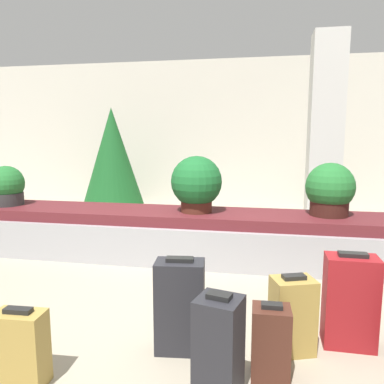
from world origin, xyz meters
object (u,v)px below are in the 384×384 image
at_px(suitcase_5, 350,301).
at_px(potted_plant_1, 6,187).
at_px(suitcase_7, 219,349).
at_px(suitcase_8, 271,342).
at_px(suitcase_2, 21,348).
at_px(potted_plant_2, 196,184).
at_px(decorated_tree, 112,156).
at_px(suitcase_4, 292,315).
at_px(suitcase_3, 180,306).
at_px(potted_plant_0, 330,190).
at_px(pillar, 325,133).

bearing_deg(suitcase_5, potted_plant_1, 157.32).
xyz_separation_m(suitcase_7, suitcase_8, (0.30, 0.27, -0.08)).
bearing_deg(suitcase_8, suitcase_2, -168.49).
bearing_deg(suitcase_5, potted_plant_2, 129.89).
bearing_deg(decorated_tree, suitcase_5, -49.88).
bearing_deg(suitcase_2, potted_plant_1, 124.66).
distance_m(suitcase_4, suitcase_8, 0.37).
bearing_deg(potted_plant_1, suitcase_3, -35.25).
xyz_separation_m(potted_plant_0, potted_plant_2, (-1.61, -0.09, 0.05)).
height_order(suitcase_4, potted_plant_1, potted_plant_1).
bearing_deg(pillar, decorated_tree, 172.22).
height_order(suitcase_8, potted_plant_0, potted_plant_0).
relative_size(pillar, potted_plant_2, 4.54).
xyz_separation_m(suitcase_5, decorated_tree, (-3.64, 4.32, 0.80)).
height_order(suitcase_3, potted_plant_1, potted_plant_1).
bearing_deg(suitcase_3, suitcase_2, -153.92).
bearing_deg(decorated_tree, pillar, -7.78).
bearing_deg(suitcase_4, suitcase_7, -147.15).
xyz_separation_m(suitcase_3, suitcase_5, (1.22, 0.30, 0.01)).
bearing_deg(potted_plant_0, suitcase_3, -121.99).
bearing_deg(suitcase_5, potted_plant_0, 86.25).
relative_size(suitcase_2, suitcase_7, 0.77).
height_order(pillar, potted_plant_2, pillar).
height_order(suitcase_2, decorated_tree, decorated_tree).
xyz_separation_m(pillar, suitcase_4, (-0.75, -3.94, -1.32)).
xyz_separation_m(pillar, suitcase_7, (-1.22, -4.54, -1.28)).
height_order(suitcase_4, potted_plant_2, potted_plant_2).
relative_size(suitcase_2, potted_plant_1, 0.94).
xyz_separation_m(suitcase_2, suitcase_5, (2.11, 0.86, 0.10)).
bearing_deg(decorated_tree, suitcase_8, -57.57).
height_order(suitcase_4, decorated_tree, decorated_tree).
distance_m(suitcase_2, suitcase_3, 1.06).
bearing_deg(potted_plant_1, potted_plant_2, 0.52).
height_order(suitcase_8, potted_plant_1, potted_plant_1).
height_order(pillar, potted_plant_0, pillar).
xyz_separation_m(suitcase_2, potted_plant_2, (0.64, 2.64, 0.72)).
height_order(suitcase_2, suitcase_4, suitcase_4).
relative_size(potted_plant_0, decorated_tree, 0.30).
bearing_deg(suitcase_2, potted_plant_0, 47.61).
relative_size(pillar, suitcase_5, 4.46).
distance_m(suitcase_2, suitcase_7, 1.23).
xyz_separation_m(potted_plant_0, potted_plant_1, (-4.27, -0.11, -0.05)).
distance_m(suitcase_5, decorated_tree, 5.70).
distance_m(suitcase_7, potted_plant_0, 2.89).
bearing_deg(potted_plant_1, suitcase_8, -32.43).
relative_size(pillar, suitcase_8, 6.31).
bearing_deg(potted_plant_1, potted_plant_0, 1.51).
bearing_deg(suitcase_7, pillar, 89.36).
bearing_deg(potted_plant_0, potted_plant_1, -178.49).
height_order(suitcase_4, suitcase_8, suitcase_4).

